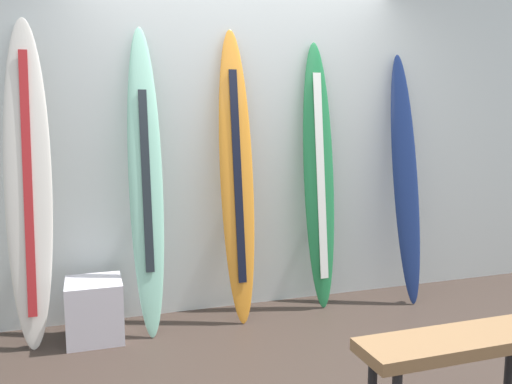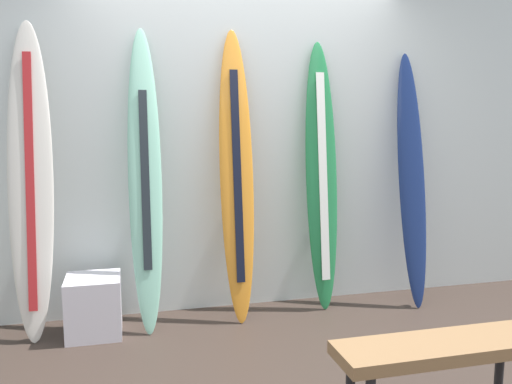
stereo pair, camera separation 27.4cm
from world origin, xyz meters
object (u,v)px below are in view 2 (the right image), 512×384
object	(u,v)px
display_block_left	(94,306)
surfboard_seafoam	(145,180)
surfboard_ivory	(31,184)
surfboard_sunset	(237,176)
surfboard_emerald	(321,177)
bench	(441,355)
surfboard_navy	(412,181)

from	to	relation	value
display_block_left	surfboard_seafoam	bearing A→B (deg)	11.62
surfboard_ivory	display_block_left	xyz separation A→B (m)	(0.38, -0.10, -0.85)
surfboard_ivory	surfboard_seafoam	size ratio (longest dim) A/B	1.01
surfboard_ivory	surfboard_sunset	world-z (taller)	surfboard_ivory
surfboard_sunset	surfboard_emerald	world-z (taller)	surfboard_sunset
surfboard_sunset	surfboard_ivory	bearing A→B (deg)	-179.90
surfboard_ivory	bench	distance (m)	2.74
surfboard_seafoam	surfboard_sunset	size ratio (longest dim) A/B	0.99
display_block_left	surfboard_sunset	bearing A→B (deg)	5.61
surfboard_sunset	surfboard_navy	bearing A→B (deg)	-1.07
surfboard_seafoam	surfboard_emerald	bearing A→B (deg)	3.39
surfboard_emerald	surfboard_seafoam	bearing A→B (deg)	-176.61
surfboard_emerald	surfboard_navy	distance (m)	0.74
surfboard_navy	display_block_left	distance (m)	2.59
surfboard_navy	display_block_left	bearing A→B (deg)	-178.25
surfboard_seafoam	surfboard_navy	distance (m)	2.09
surfboard_ivory	bench	bearing A→B (deg)	-41.36
surfboard_ivory	display_block_left	distance (m)	0.94
surfboard_emerald	surfboard_navy	size ratio (longest dim) A/B	1.03
surfboard_ivory	display_block_left	size ratio (longest dim) A/B	5.22
surfboard_ivory	surfboard_seafoam	bearing A→B (deg)	-1.69
surfboard_ivory	surfboard_seafoam	distance (m)	0.75
surfboard_ivory	surfboard_sunset	distance (m)	1.41
surfboard_sunset	display_block_left	world-z (taller)	surfboard_sunset
surfboard_seafoam	bench	distance (m)	2.23
surfboard_ivory	surfboard_seafoam	xyz separation A→B (m)	(0.75, -0.02, 0.01)
surfboard_emerald	display_block_left	world-z (taller)	surfboard_emerald
surfboard_emerald	bench	xyz separation A→B (m)	(-0.11, -1.82, -0.63)
bench	surfboard_navy	bearing A→B (deg)	64.01
surfboard_seafoam	surfboard_ivory	bearing A→B (deg)	178.31
surfboard_sunset	surfboard_navy	size ratio (longest dim) A/B	1.06
display_block_left	surfboard_navy	bearing A→B (deg)	1.75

